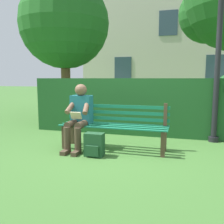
# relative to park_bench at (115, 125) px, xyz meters

# --- Properties ---
(ground) EXTENTS (60.00, 60.00, 0.00)m
(ground) POSITION_rel_park_bench_xyz_m (0.00, 0.08, -0.45)
(ground) COLOR #3D6B2D
(park_bench) EXTENTS (1.95, 0.52, 0.85)m
(park_bench) POSITION_rel_park_bench_xyz_m (0.00, 0.00, 0.00)
(park_bench) COLOR #4C3828
(park_bench) RESTS_ON ground
(person_seated) EXTENTS (0.44, 0.73, 1.18)m
(person_seated) POSITION_rel_park_bench_xyz_m (0.62, 0.18, 0.18)
(person_seated) COLOR #1E6672
(person_seated) RESTS_ON ground
(hedge_backdrop) EXTENTS (5.52, 0.72, 1.39)m
(hedge_backdrop) POSITION_rel_park_bench_xyz_m (-0.49, -1.42, 0.22)
(hedge_backdrop) COLOR #1E5123
(hedge_backdrop) RESTS_ON ground
(tree) EXTENTS (2.97, 2.83, 4.42)m
(tree) POSITION_rel_park_bench_xyz_m (2.65, -3.18, 2.49)
(tree) COLOR brown
(tree) RESTS_ON ground
(building_facade) EXTENTS (9.07, 2.87, 6.40)m
(building_facade) POSITION_rel_park_bench_xyz_m (-0.34, -9.93, 2.75)
(building_facade) COLOR beige
(building_facade) RESTS_ON ground
(backpack) EXTENTS (0.31, 0.26, 0.39)m
(backpack) POSITION_rel_park_bench_xyz_m (0.21, 0.53, -0.26)
(backpack) COLOR #1E4728
(backpack) RESTS_ON ground
(lamp_post) EXTENTS (0.29, 0.29, 3.41)m
(lamp_post) POSITION_rel_park_bench_xyz_m (-1.81, -1.04, 1.65)
(lamp_post) COLOR black
(lamp_post) RESTS_ON ground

